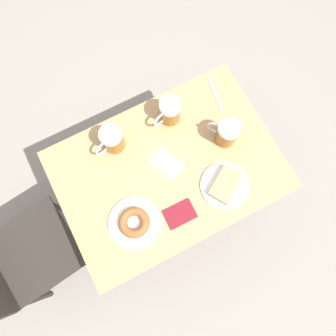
# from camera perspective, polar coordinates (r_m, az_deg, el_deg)

# --- Properties ---
(ground_plane) EXTENTS (8.00, 8.00, 0.00)m
(ground_plane) POSITION_cam_1_polar(r_m,az_deg,el_deg) (2.13, -0.00, -5.06)
(ground_plane) COLOR gray
(table) EXTENTS (0.66, 0.95, 0.73)m
(table) POSITION_cam_1_polar(r_m,az_deg,el_deg) (1.49, -0.00, -0.91)
(table) COLOR tan
(table) RESTS_ON ground_plane
(chair) EXTENTS (0.45, 0.45, 0.93)m
(chair) POSITION_cam_1_polar(r_m,az_deg,el_deg) (1.72, -26.58, -14.94)
(chair) COLOR #2D2823
(chair) RESTS_ON ground_plane
(plate_with_cake) EXTENTS (0.21, 0.21, 0.04)m
(plate_with_cake) POSITION_cam_1_polar(r_m,az_deg,el_deg) (1.40, 9.90, -2.93)
(plate_with_cake) COLOR white
(plate_with_cake) RESTS_ON table
(plate_with_donut) EXTENTS (0.22, 0.22, 0.05)m
(plate_with_donut) POSITION_cam_1_polar(r_m,az_deg,el_deg) (1.36, -5.85, -9.46)
(plate_with_donut) COLOR white
(plate_with_donut) RESTS_ON table
(beer_mug_left) EXTENTS (0.09, 0.14, 0.13)m
(beer_mug_left) POSITION_cam_1_polar(r_m,az_deg,el_deg) (1.43, 0.28, 9.83)
(beer_mug_left) COLOR #8C5619
(beer_mug_left) RESTS_ON table
(beer_mug_center) EXTENTS (0.09, 0.14, 0.13)m
(beer_mug_center) POSITION_cam_1_polar(r_m,az_deg,el_deg) (1.40, -9.75, 4.85)
(beer_mug_center) COLOR #8C5619
(beer_mug_center) RESTS_ON table
(beer_mug_right) EXTENTS (0.12, 0.11, 0.13)m
(beer_mug_right) POSITION_cam_1_polar(r_m,az_deg,el_deg) (1.41, 10.15, 6.03)
(beer_mug_right) COLOR #8C5619
(beer_mug_right) RESTS_ON table
(napkin_folded) EXTENTS (0.16, 0.14, 0.00)m
(napkin_folded) POSITION_cam_1_polar(r_m,az_deg,el_deg) (1.42, -0.25, 0.79)
(napkin_folded) COLOR white
(napkin_folded) RESTS_ON table
(fork) EXTENTS (0.17, 0.04, 0.00)m
(fork) POSITION_cam_1_polar(r_m,az_deg,el_deg) (1.55, 8.27, 12.59)
(fork) COLOR silver
(fork) RESTS_ON table
(passport_near_edge) EXTENTS (0.09, 0.13, 0.01)m
(passport_near_edge) POSITION_cam_1_polar(r_m,az_deg,el_deg) (1.38, 2.08, -8.01)
(passport_near_edge) COLOR maroon
(passport_near_edge) RESTS_ON table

